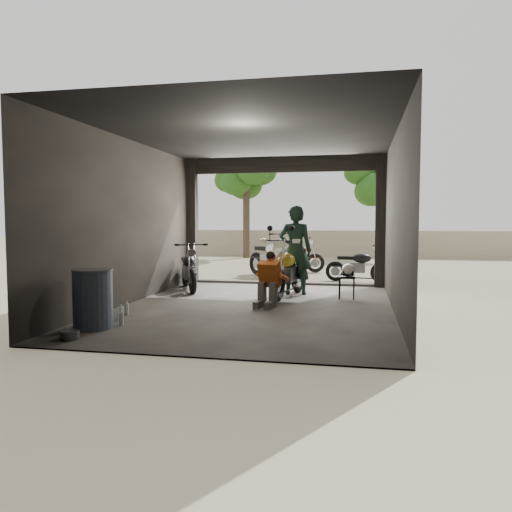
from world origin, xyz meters
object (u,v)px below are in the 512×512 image
at_px(main_bike, 288,268).
at_px(oil_drum, 93,300).
at_px(left_bike, 189,267).
at_px(outside_bike_a, 271,255).
at_px(outside_bike_c, 358,263).
at_px(outside_bike_b, 294,255).
at_px(rider, 295,251).
at_px(mechanic, 268,281).
at_px(stool, 347,280).
at_px(helmet, 348,270).
at_px(sign_post, 400,223).

xyz_separation_m(main_bike, oil_drum, (-2.42, -3.77, -0.19)).
xyz_separation_m(left_bike, oil_drum, (0.00, -4.29, -0.11)).
xyz_separation_m(outside_bike_a, outside_bike_c, (2.47, -0.66, -0.14)).
xyz_separation_m(left_bike, outside_bike_b, (1.88, 4.68, 0.00)).
relative_size(outside_bike_b, rider, 0.85).
relative_size(mechanic, stool, 2.10).
distance_m(outside_bike_a, mechanic, 5.13).
bearing_deg(outside_bike_b, helmet, -164.83).
bearing_deg(rider, stool, 157.32).
distance_m(left_bike, rider, 2.57).
bearing_deg(rider, outside_bike_c, -119.38).
distance_m(rider, sign_post, 3.58).
distance_m(left_bike, outside_bike_b, 5.05).
bearing_deg(outside_bike_a, stool, -103.20).
relative_size(left_bike, mechanic, 1.63).
bearing_deg(outside_bike_b, rider, -176.02).
distance_m(main_bike, helmet, 1.26).
height_order(outside_bike_a, mechanic, outside_bike_a).
bearing_deg(outside_bike_a, helmet, -102.97).
relative_size(oil_drum, sign_post, 0.38).
distance_m(outside_bike_c, mechanic, 4.69).
xyz_separation_m(rider, helmet, (1.15, -0.42, -0.36)).
height_order(outside_bike_a, oil_drum, outside_bike_a).
xyz_separation_m(main_bike, outside_bike_c, (1.44, 2.99, -0.13)).
xyz_separation_m(outside_bike_c, sign_post, (1.05, -0.07, 1.08)).
bearing_deg(outside_bike_a, main_bike, -118.65).
relative_size(outside_bike_c, mechanic, 1.47).
bearing_deg(main_bike, stool, 5.90).
distance_m(main_bike, oil_drum, 4.48).
height_order(outside_bike_b, oil_drum, outside_bike_b).
bearing_deg(oil_drum, main_bike, 57.35).
height_order(mechanic, oil_drum, mechanic).
bearing_deg(left_bike, oil_drum, -116.59).
bearing_deg(outside_bike_b, oil_drum, 164.61).
height_order(left_bike, oil_drum, left_bike).
relative_size(outside_bike_a, oil_drum, 2.13).
xyz_separation_m(outside_bike_a, rider, (1.14, -3.33, 0.33)).
height_order(outside_bike_c, rider, rider).
bearing_deg(mechanic, outside_bike_c, 80.00).
distance_m(left_bike, mechanic, 2.94).
relative_size(left_bike, outside_bike_c, 1.10).
height_order(outside_bike_c, mechanic, mechanic).
height_order(outside_bike_b, outside_bike_c, outside_bike_b).
xyz_separation_m(outside_bike_c, mechanic, (-1.64, -4.40, 0.00)).
bearing_deg(outside_bike_b, stool, -165.07).
height_order(outside_bike_b, sign_post, sign_post).
bearing_deg(outside_bike_a, mechanic, -124.98).
xyz_separation_m(outside_bike_a, outside_bike_b, (0.49, 1.55, -0.08)).
relative_size(outside_bike_c, stool, 3.09).
xyz_separation_m(outside_bike_a, oil_drum, (-1.39, -7.42, -0.20)).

